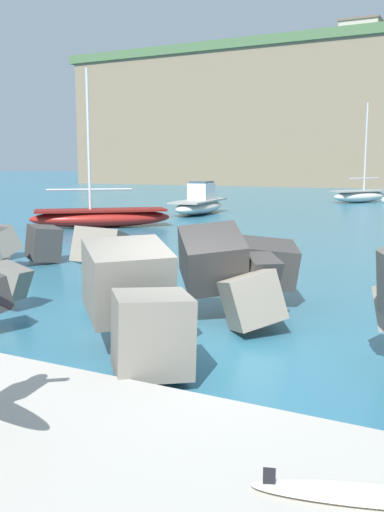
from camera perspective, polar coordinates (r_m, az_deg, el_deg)
ground_plane at (r=8.74m, az=0.54°, el=-9.73°), size 400.00×400.00×0.00m
breakwater_jetty at (r=9.63m, az=17.71°, el=-3.18°), size 31.07×7.77×2.11m
spare_surfboard at (r=5.04m, az=17.94°, el=-21.46°), size 2.01×0.97×0.19m
boat_near_left at (r=45.80m, az=16.16°, el=5.74°), size 4.05×5.44×7.35m
boat_near_centre at (r=33.58m, az=0.73°, el=5.16°), size 2.55×5.96×1.87m
boat_mid_left at (r=26.73m, az=-8.92°, el=3.83°), size 5.94×5.49×6.97m
mooring_buoy_inner at (r=45.43m, az=18.34°, el=5.22°), size 0.44×0.44×0.44m
mooring_buoy_middle at (r=21.73m, az=-7.37°, el=2.04°), size 0.44×0.44×0.44m
headland_bluff at (r=89.49m, az=16.36°, el=12.85°), size 80.09×32.24×18.90m
station_building_west at (r=91.65m, az=16.37°, el=19.97°), size 5.62×6.72×3.97m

